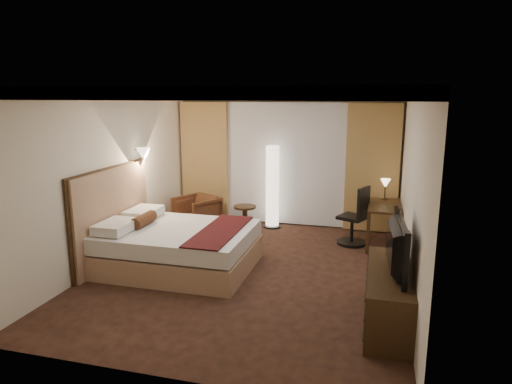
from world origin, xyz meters
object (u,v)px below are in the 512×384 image
(desk, at_px, (383,225))
(office_chair, at_px, (353,215))
(floor_lamp, at_px, (272,187))
(dresser, at_px, (388,296))
(television, at_px, (389,243))
(armchair, at_px, (197,212))
(side_table, at_px, (245,218))
(bed, at_px, (179,247))

(desk, height_order, office_chair, office_chair)
(office_chair, bearing_deg, floor_lamp, -178.12)
(floor_lamp, xyz_separation_m, office_chair, (1.61, -0.67, -0.29))
(dresser, distance_m, television, 0.66)
(armchair, height_order, side_table, armchair)
(side_table, distance_m, floor_lamp, 0.82)
(side_table, bearing_deg, armchair, -162.39)
(side_table, xyz_separation_m, television, (2.64, -3.14, 0.73))
(bed, relative_size, floor_lamp, 1.34)
(armchair, bearing_deg, bed, -46.17)
(armchair, relative_size, television, 0.65)
(office_chair, bearing_deg, desk, 29.77)
(side_table, height_order, floor_lamp, floor_lamp)
(armchair, xyz_separation_m, office_chair, (2.99, -0.05, 0.16))
(office_chair, bearing_deg, dresser, -53.75)
(bed, height_order, desk, desk)
(armchair, xyz_separation_m, side_table, (0.90, 0.29, -0.13))
(office_chair, distance_m, dresser, 2.87)
(bed, xyz_separation_m, television, (3.05, -0.96, 0.65))
(bed, bearing_deg, armchair, 104.51)
(bed, distance_m, television, 3.27)
(office_chair, height_order, television, office_chair)
(desk, bearing_deg, office_chair, -174.66)
(dresser, height_order, television, television)
(armchair, distance_m, television, 4.59)
(side_table, distance_m, office_chair, 2.13)
(bed, relative_size, television, 1.90)
(armchair, height_order, desk, armchair)
(desk, xyz_separation_m, dresser, (0.05, -2.85, -0.05))
(desk, xyz_separation_m, television, (0.02, -2.85, 0.60))
(floor_lamp, bearing_deg, desk, -16.10)
(floor_lamp, bearing_deg, bed, -109.42)
(bed, bearing_deg, dresser, -17.34)
(armchair, bearing_deg, desk, 29.26)
(office_chair, bearing_deg, side_table, -164.80)
(desk, relative_size, dresser, 0.67)
(side_table, height_order, dresser, dresser)
(side_table, height_order, television, television)
(floor_lamp, distance_m, dresser, 4.14)
(floor_lamp, xyz_separation_m, dresser, (2.20, -3.47, -0.51))
(dresser, xyz_separation_m, television, (-0.03, 0.00, 0.66))
(armchair, bearing_deg, side_table, 46.94)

